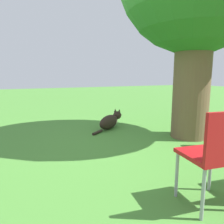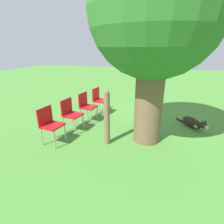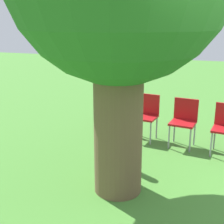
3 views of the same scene
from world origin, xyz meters
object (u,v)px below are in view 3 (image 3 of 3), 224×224
(red_chair_2, at_px, (146,113))
(red_chair_1, at_px, (184,119))
(red_chair_3, at_px, (112,108))
(fence_post, at_px, (108,123))

(red_chair_2, bearing_deg, red_chair_1, 87.45)
(red_chair_3, bearing_deg, fence_post, 22.75)
(red_chair_1, bearing_deg, red_chair_3, -92.55)
(red_chair_1, bearing_deg, red_chair_2, -92.55)
(fence_post, height_order, red_chair_2, fence_post)
(red_chair_1, height_order, red_chair_3, same)
(fence_post, bearing_deg, red_chair_3, 16.33)
(fence_post, bearing_deg, red_chair_1, -46.54)
(fence_post, relative_size, red_chair_1, 1.47)
(red_chair_1, relative_size, red_chair_3, 1.00)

